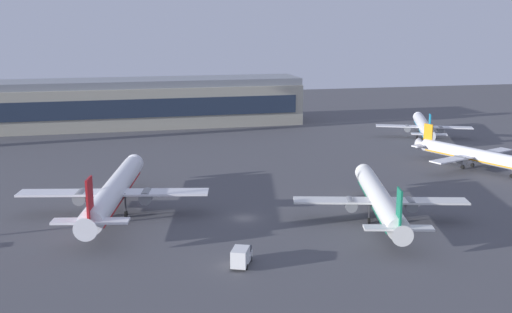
% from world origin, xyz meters
% --- Properties ---
extents(ground_plane, '(416.00, 416.00, 0.00)m').
position_xyz_m(ground_plane, '(0.00, 0.00, 0.00)').
color(ground_plane, '#4C4C51').
extents(terminal_building, '(140.31, 22.40, 16.40)m').
position_xyz_m(terminal_building, '(-27.50, 110.12, 8.09)').
color(terminal_building, '#B2AD99').
rests_on(terminal_building, ground).
extents(airplane_mid_apron, '(31.99, 40.77, 10.60)m').
position_xyz_m(airplane_mid_apron, '(24.18, -6.95, 4.01)').
color(airplane_mid_apron, silver).
rests_on(airplane_mid_apron, ground).
extents(airplane_far_stand, '(36.13, 46.14, 11.92)m').
position_xyz_m(airplane_far_stand, '(-23.69, 8.35, 4.50)').
color(airplane_far_stand, white).
rests_on(airplane_far_stand, ground).
extents(airplane_near_gate, '(27.77, 35.23, 9.41)m').
position_xyz_m(airplane_near_gate, '(63.96, 25.15, 3.56)').
color(airplane_near_gate, white).
rests_on(airplane_near_gate, ground).
extents(airplane_terminal_side, '(28.76, 36.45, 9.80)m').
position_xyz_m(airplane_terminal_side, '(72.29, 66.79, 3.70)').
color(airplane_terminal_side, white).
rests_on(airplane_terminal_side, ground).
extents(catering_truck, '(4.40, 6.12, 3.05)m').
position_xyz_m(catering_truck, '(-5.36, -22.54, 1.58)').
color(catering_truck, white).
rests_on(catering_truck, ground).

